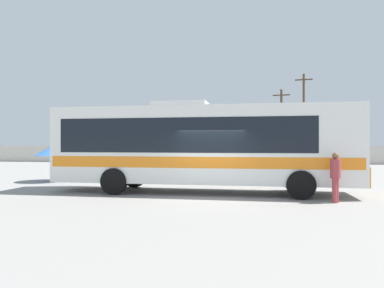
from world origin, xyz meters
name	(u,v)px	position (x,y,z in m)	size (l,w,h in m)	color
ground_plane	(226,175)	(0.00, 10.00, 0.00)	(300.00, 300.00, 0.00)	gray
perimeter_wall	(233,154)	(0.00, 23.70, 0.90)	(80.00, 0.30, 1.80)	beige
coach_bus_white_orange	(199,144)	(-0.59, 1.18, 1.98)	(12.17, 2.94, 3.71)	white
attendant_by_bus_door	(335,174)	(4.29, -0.73, 0.96)	(0.48, 0.48, 1.70)	#99383D
vendor_umbrella_near_gate_blue	(58,150)	(-8.59, 4.40, 1.66)	(2.33, 2.33, 2.02)	gray
parked_car_leftmost_grey	(117,157)	(-11.04, 19.97, 0.76)	(4.22, 2.21, 1.42)	slate
parked_car_second_grey	(174,157)	(-5.46, 20.24, 0.76)	(4.66, 2.29, 1.43)	slate
utility_pole_near	(304,117)	(7.32, 26.16, 4.88)	(1.79, 0.46, 9.39)	#4C3823
utility_pole_far	(281,124)	(4.98, 25.89, 4.06)	(1.78, 0.52, 7.76)	#4C3823
roadside_tree_left	(85,120)	(-18.74, 29.41, 5.02)	(3.75, 3.75, 6.64)	brown
roadside_tree_midleft	(165,123)	(-8.24, 28.60, 4.52)	(4.97, 4.97, 6.64)	brown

